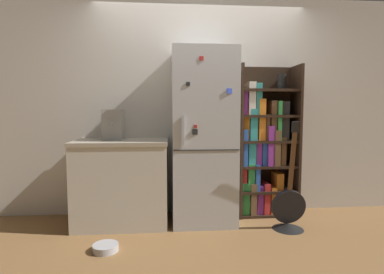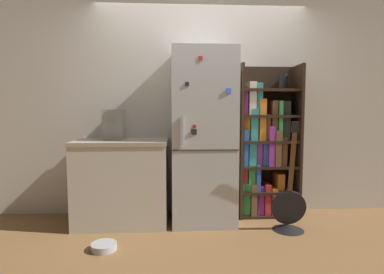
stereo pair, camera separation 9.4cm
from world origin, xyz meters
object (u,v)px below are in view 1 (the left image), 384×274
at_px(guitar, 288,214).
at_px(refrigerator, 203,137).
at_px(pet_bowl, 106,247).
at_px(espresso_machine, 114,125).
at_px(bookshelf, 263,149).

bearing_deg(guitar, refrigerator, 158.76).
distance_m(guitar, pet_bowl, 1.85).
relative_size(espresso_machine, pet_bowl, 1.45).
bearing_deg(bookshelf, espresso_machine, -176.16).
bearing_deg(refrigerator, pet_bowl, -144.05).
height_order(guitar, pet_bowl, guitar).
height_order(espresso_machine, pet_bowl, espresso_machine).
xyz_separation_m(bookshelf, pet_bowl, (-1.69, -0.85, -0.76)).
relative_size(refrigerator, pet_bowl, 8.33).
xyz_separation_m(refrigerator, bookshelf, (0.74, 0.16, -0.16)).
bearing_deg(guitar, espresso_machine, 168.28).
height_order(bookshelf, pet_bowl, bookshelf).
distance_m(refrigerator, guitar, 1.22).
relative_size(bookshelf, espresso_machine, 5.37).
height_order(refrigerator, bookshelf, refrigerator).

